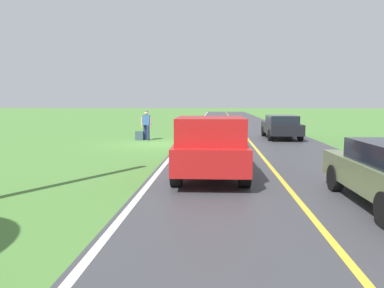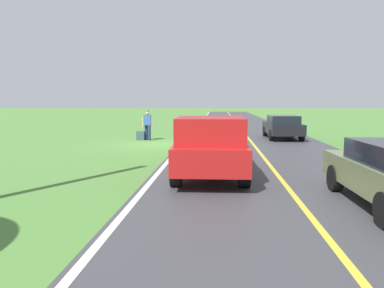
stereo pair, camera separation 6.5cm
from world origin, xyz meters
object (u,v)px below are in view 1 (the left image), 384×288
object	(u,v)px
sedan_near_oncoming	(281,126)
pickup_truck_passing	(210,144)
hitchhiker_walking	(147,123)
suitcase_carried	(139,136)

from	to	relation	value
sedan_near_oncoming	pickup_truck_passing	bearing A→B (deg)	70.62
hitchhiker_walking	sedan_near_oncoming	world-z (taller)	hitchhiker_walking
hitchhiker_walking	sedan_near_oncoming	bearing A→B (deg)	-169.79
suitcase_carried	pickup_truck_passing	bearing A→B (deg)	22.64
suitcase_carried	hitchhiker_walking	bearing A→B (deg)	100.86
suitcase_carried	pickup_truck_passing	size ratio (longest dim) A/B	0.10
pickup_truck_passing	hitchhiker_walking	bearing A→B (deg)	-69.28
pickup_truck_passing	sedan_near_oncoming	distance (m)	12.34
hitchhiker_walking	suitcase_carried	bearing A→B (deg)	11.14
hitchhiker_walking	suitcase_carried	distance (m)	0.84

